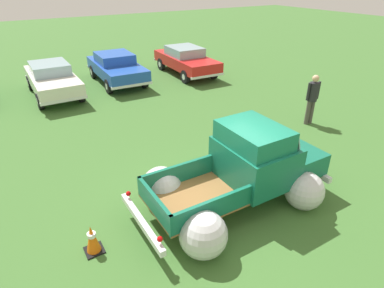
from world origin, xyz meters
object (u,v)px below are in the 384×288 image
Objects in this scene: vintage_pickup_truck at (245,173)px; spectator_0 at (312,96)px; show_car_1 at (52,78)px; lane_cone_0 at (92,239)px; show_car_2 at (116,67)px; show_car_3 at (186,60)px.

spectator_0 is (4.90, 2.29, 0.28)m from vintage_pickup_truck.
vintage_pickup_truck is 1.04× the size of show_car_1.
spectator_0 is 2.87× the size of lane_cone_0.
show_car_2 is 7.10× the size of lane_cone_0.
spectator_0 reaches higher than show_car_2.
show_car_3 is at bearing 67.32° from vintage_pickup_truck.
show_car_1 is 10.19m from lane_cone_0.
show_car_1 and show_car_2 have the same top height.
show_car_1 is 1.00× the size of show_car_2.
vintage_pickup_truck is 10.62m from show_car_1.
vintage_pickup_truck is 2.56× the size of spectator_0.
spectator_0 is at bearing 13.77° from lane_cone_0.
lane_cone_0 is (-1.14, -10.12, -0.47)m from show_car_1.
lane_cone_0 is at bearing -6.57° from show_car_1.
vintage_pickup_truck is 5.42m from spectator_0.
lane_cone_0 is at bearing -36.34° from show_car_3.
show_car_3 is at bearing 85.09° from show_car_2.
show_car_1 is 6.82m from show_car_3.
show_car_2 is (0.64, 10.74, 0.03)m from vintage_pickup_truck.
show_car_1 is at bearing 83.58° from lane_cone_0.
show_car_3 is at bearing -167.55° from spectator_0.
vintage_pickup_truck reaches higher than lane_cone_0.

